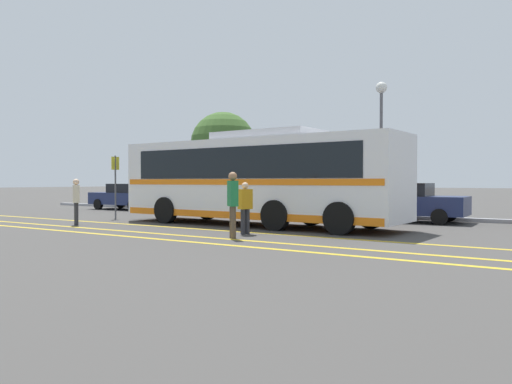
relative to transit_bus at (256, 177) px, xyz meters
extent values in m
plane|color=#423F3D|center=(-1.06, 0.06, -1.76)|extent=(220.00, 220.00, 0.00)
cube|color=gold|center=(-0.01, -2.20, -1.76)|extent=(30.86, 0.20, 0.01)
cube|color=gold|center=(-0.01, -4.03, -1.76)|extent=(30.86, 0.20, 0.01)
cube|color=gold|center=(-0.01, -5.08, -1.76)|extent=(30.86, 0.20, 0.01)
cube|color=#99999E|center=(-0.01, 5.95, -1.69)|extent=(38.86, 0.36, 0.15)
cube|color=silver|center=(-0.01, 0.00, -0.05)|extent=(10.96, 2.98, 2.78)
cube|color=black|center=(-0.01, 0.00, 0.48)|extent=(9.44, 2.96, 1.08)
cube|color=orange|center=(-0.01, 0.00, -0.18)|extent=(10.74, 3.01, 0.20)
cube|color=orange|center=(-0.01, 0.00, -1.32)|extent=(10.74, 3.00, 0.24)
cube|color=black|center=(-5.46, 0.22, -0.01)|extent=(0.13, 2.24, 2.07)
cube|color=black|center=(-5.46, 0.22, 1.19)|extent=(0.11, 1.78, 0.24)
cube|color=silver|center=(0.53, -0.02, 1.47)|extent=(3.88, 2.19, 0.28)
cube|color=black|center=(-5.74, 0.23, -1.21)|extent=(0.12, 1.91, 0.04)
cube|color=black|center=(-5.74, 0.23, -1.41)|extent=(0.12, 1.91, 0.04)
cylinder|color=black|center=(-3.42, -1.09, -1.26)|extent=(1.01, 0.32, 1.00)
cylinder|color=black|center=(-3.33, 1.36, -1.26)|extent=(1.01, 0.32, 1.00)
cylinder|color=black|center=(1.57, -1.29, -1.26)|extent=(1.01, 0.32, 1.00)
cylinder|color=black|center=(1.67, 1.16, -1.26)|extent=(1.01, 0.32, 1.00)
cylinder|color=black|center=(3.85, -1.38, -1.26)|extent=(1.01, 0.32, 1.00)
cylinder|color=black|center=(3.95, 1.06, -1.26)|extent=(1.01, 0.32, 1.00)
cube|color=navy|center=(-11.62, 4.45, -1.13)|extent=(4.50, 1.76, 0.66)
cube|color=black|center=(-11.50, 4.45, -0.55)|extent=(1.90, 1.54, 0.50)
cylinder|color=black|center=(-13.01, 3.63, -1.46)|extent=(0.60, 0.20, 0.60)
cylinder|color=black|center=(-13.00, 5.28, -1.46)|extent=(0.60, 0.20, 0.60)
cylinder|color=black|center=(-10.23, 3.62, -1.46)|extent=(0.60, 0.20, 0.60)
cylinder|color=black|center=(-10.22, 5.26, -1.46)|extent=(0.60, 0.20, 0.60)
cube|color=black|center=(-6.39, 4.53, -1.19)|extent=(4.73, 2.13, 0.55)
cube|color=black|center=(-6.27, 4.53, -0.66)|extent=(2.04, 1.74, 0.51)
cylinder|color=black|center=(-7.87, 3.74, -1.46)|extent=(0.61, 0.24, 0.60)
cylinder|color=black|center=(-7.76, 5.50, -1.46)|extent=(0.61, 0.24, 0.60)
cylinder|color=black|center=(-5.01, 3.57, -1.46)|extent=(0.61, 0.24, 0.60)
cylinder|color=black|center=(-4.90, 5.32, -1.46)|extent=(0.61, 0.24, 0.60)
cube|color=navy|center=(-0.96, 4.88, -1.13)|extent=(4.68, 2.03, 0.66)
cube|color=black|center=(-1.07, 4.89, -0.53)|extent=(2.02, 1.65, 0.54)
cylinder|color=black|center=(0.51, 5.61, -1.46)|extent=(0.61, 0.24, 0.60)
cylinder|color=black|center=(0.40, 3.96, -1.46)|extent=(0.61, 0.24, 0.60)
cylinder|color=black|center=(-2.32, 5.79, -1.46)|extent=(0.61, 0.24, 0.60)
cylinder|color=black|center=(-2.43, 4.15, -1.46)|extent=(0.61, 0.24, 0.60)
cube|color=navy|center=(4.20, 4.64, -1.10)|extent=(4.38, 2.01, 0.73)
cube|color=black|center=(4.09, 4.64, -0.48)|extent=(1.86, 1.73, 0.51)
cylinder|color=black|center=(5.52, 5.58, -1.46)|extent=(0.60, 0.21, 0.60)
cylinder|color=black|center=(5.56, 3.76, -1.46)|extent=(0.60, 0.21, 0.60)
cylinder|color=black|center=(2.84, 5.52, -1.46)|extent=(0.60, 0.21, 0.60)
cylinder|color=black|center=(2.88, 3.70, -1.46)|extent=(0.60, 0.21, 0.60)
cylinder|color=#2D2D33|center=(-5.66, -3.44, -1.35)|extent=(0.14, 0.14, 0.82)
cylinder|color=#2D2D33|center=(-5.52, -3.53, -1.35)|extent=(0.14, 0.14, 0.82)
cube|color=beige|center=(-5.59, -3.49, -0.62)|extent=(0.47, 0.42, 0.65)
sphere|color=beige|center=(-5.59, -3.49, -0.18)|extent=(0.22, 0.22, 0.22)
cylinder|color=brown|center=(1.73, -3.85, -1.31)|extent=(0.14, 0.14, 0.91)
cylinder|color=brown|center=(1.60, -3.74, -1.31)|extent=(0.14, 0.14, 0.91)
cube|color=#1E723F|center=(1.67, -3.79, -0.50)|extent=(0.46, 0.44, 0.72)
sphere|color=#9E704C|center=(1.67, -3.79, -0.01)|extent=(0.25, 0.25, 0.25)
cylinder|color=#2D2D33|center=(1.31, -2.78, -1.38)|extent=(0.14, 0.14, 0.76)
cylinder|color=#2D2D33|center=(1.37, -2.61, -1.38)|extent=(0.14, 0.14, 0.76)
cube|color=orange|center=(1.34, -2.70, -0.69)|extent=(0.34, 0.47, 0.60)
sphere|color=beige|center=(1.34, -2.70, -0.29)|extent=(0.21, 0.21, 0.21)
cylinder|color=#59595E|center=(-7.00, -0.40, -0.40)|extent=(0.07, 0.07, 2.71)
cube|color=yellow|center=(-7.00, -0.40, 0.62)|extent=(0.05, 0.40, 0.56)
cylinder|color=#59595E|center=(2.15, 7.31, 1.07)|extent=(0.14, 0.14, 5.67)
sphere|color=silver|center=(2.15, 7.31, 4.17)|extent=(0.52, 0.52, 0.52)
cylinder|color=#513823|center=(-9.62, 10.91, -0.56)|extent=(0.28, 0.28, 2.41)
sphere|color=#3D6028|center=(-9.62, 10.91, 2.23)|extent=(4.22, 4.22, 4.22)
camera|label=1|loc=(9.82, -15.19, -0.15)|focal=35.00mm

